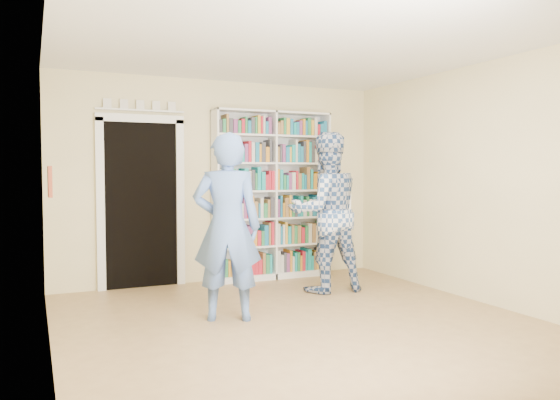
# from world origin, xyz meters

# --- Properties ---
(floor) EXTENTS (5.00, 5.00, 0.00)m
(floor) POSITION_xyz_m (0.00, 0.00, 0.00)
(floor) COLOR olive
(floor) RESTS_ON ground
(ceiling) EXTENTS (5.00, 5.00, 0.00)m
(ceiling) POSITION_xyz_m (0.00, 0.00, 2.70)
(ceiling) COLOR white
(ceiling) RESTS_ON wall_back
(wall_back) EXTENTS (4.50, 0.00, 4.50)m
(wall_back) POSITION_xyz_m (0.00, 2.50, 1.35)
(wall_back) COLOR #F7E7AA
(wall_back) RESTS_ON floor
(wall_left) EXTENTS (0.00, 5.00, 5.00)m
(wall_left) POSITION_xyz_m (-2.25, 0.00, 1.35)
(wall_left) COLOR #F7E7AA
(wall_left) RESTS_ON floor
(wall_right) EXTENTS (0.00, 5.00, 5.00)m
(wall_right) POSITION_xyz_m (2.25, 0.00, 1.35)
(wall_right) COLOR #F7E7AA
(wall_right) RESTS_ON floor
(bookshelf) EXTENTS (1.68, 0.31, 2.31)m
(bookshelf) POSITION_xyz_m (0.66, 2.34, 1.16)
(bookshelf) COLOR white
(bookshelf) RESTS_ON floor
(doorway) EXTENTS (1.10, 0.08, 2.43)m
(doorway) POSITION_xyz_m (-1.10, 2.48, 1.18)
(doorway) COLOR black
(doorway) RESTS_ON floor
(wall_art) EXTENTS (0.03, 0.25, 0.25)m
(wall_art) POSITION_xyz_m (-2.23, 0.20, 1.40)
(wall_art) COLOR maroon
(wall_art) RESTS_ON wall_left
(man_blue) EXTENTS (0.79, 0.66, 1.86)m
(man_blue) POSITION_xyz_m (-0.61, 0.57, 0.93)
(man_blue) COLOR #5477BC
(man_blue) RESTS_ON floor
(man_plaid) EXTENTS (1.00, 0.81, 1.96)m
(man_plaid) POSITION_xyz_m (0.92, 1.31, 0.98)
(man_plaid) COLOR #2A4A82
(man_plaid) RESTS_ON floor
(paper_sheet) EXTENTS (0.23, 0.03, 0.33)m
(paper_sheet) POSITION_xyz_m (1.07, 1.14, 1.10)
(paper_sheet) COLOR white
(paper_sheet) RESTS_ON man_plaid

